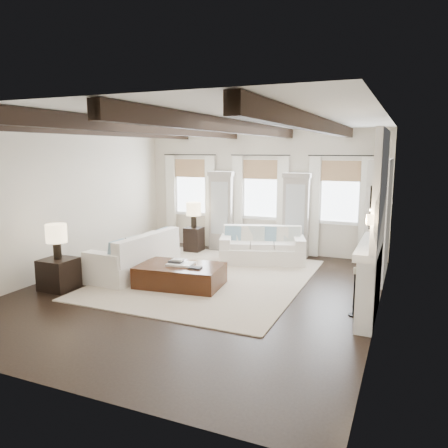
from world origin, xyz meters
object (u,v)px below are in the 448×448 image
at_px(sofa_back, 262,248).
at_px(ottoman, 180,276).
at_px(side_table_back, 194,239).
at_px(sofa_left, 137,258).
at_px(side_table_front, 59,274).

xyz_separation_m(sofa_back, ottoman, (-0.89, -2.46, -0.13)).
bearing_deg(side_table_back, sofa_left, -92.73).
distance_m(sofa_left, side_table_back, 2.48).
xyz_separation_m(sofa_back, sofa_left, (-2.14, -2.13, 0.02)).
distance_m(side_table_front, side_table_back, 4.01).
distance_m(sofa_back, side_table_back, 2.06).
distance_m(ottoman, side_table_front, 2.35).
distance_m(sofa_back, sofa_left, 3.02).
xyz_separation_m(sofa_back, side_table_back, (-2.03, 0.35, -0.03)).
bearing_deg(side_table_front, ottoman, 27.30).
bearing_deg(sofa_back, sofa_left, -135.25).
distance_m(sofa_back, side_table_front, 4.63).
bearing_deg(side_table_back, ottoman, -68.06).
bearing_deg(side_table_back, side_table_front, -103.86).
height_order(sofa_back, side_table_front, sofa_back).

